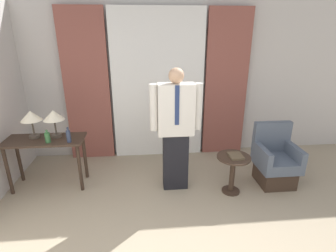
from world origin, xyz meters
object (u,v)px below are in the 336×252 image
object	(u,v)px
bottle_near_edge	(68,136)
armchair	(275,162)
desk	(46,148)
bottle_by_lamp	(47,137)
person	(176,127)
table_lamp_left	(31,117)
book	(236,156)
side_table	(233,168)
table_lamp_right	(54,117)

from	to	relation	value
bottle_near_edge	armchair	size ratio (longest dim) A/B	0.24
desk	bottle_near_edge	xyz separation A→B (m)	(0.38, -0.14, 0.22)
bottle_by_lamp	person	bearing A→B (deg)	-2.91
person	armchair	size ratio (longest dim) A/B	1.94
person	table_lamp_left	bearing A→B (deg)	171.87
desk	table_lamp_left	world-z (taller)	table_lamp_left
bottle_near_edge	armchair	bearing A→B (deg)	-1.73
desk	book	world-z (taller)	desk
table_lamp_left	bottle_near_edge	world-z (taller)	table_lamp_left
table_lamp_left	armchair	distance (m)	3.62
armchair	book	size ratio (longest dim) A/B	4.11
desk	table_lamp_left	distance (m)	0.48
person	side_table	xyz separation A→B (m)	(0.79, -0.21, -0.57)
side_table	desk	bearing A→B (deg)	170.87
table_lamp_left	side_table	distance (m)	2.93
armchair	side_table	distance (m)	0.75
bottle_near_edge	side_table	world-z (taller)	bottle_near_edge
bottle_by_lamp	side_table	xyz separation A→B (m)	(2.56, -0.30, -0.45)
person	book	distance (m)	0.92
table_lamp_left	table_lamp_right	distance (m)	0.31
table_lamp_left	person	bearing A→B (deg)	-8.13
bottle_near_edge	person	distance (m)	1.48
person	side_table	bearing A→B (deg)	-15.01
table_lamp_left	table_lamp_right	size ratio (longest dim) A/B	1.00
bottle_near_edge	armchair	distance (m)	3.04
table_lamp_right	armchair	world-z (taller)	table_lamp_right
table_lamp_left	table_lamp_right	bearing A→B (deg)	0.00
table_lamp_right	person	distance (m)	1.74
bottle_by_lamp	person	distance (m)	1.77
table_lamp_left	book	world-z (taller)	table_lamp_left
desk	side_table	bearing A→B (deg)	-9.13
bottle_by_lamp	side_table	size ratio (longest dim) A/B	0.32
bottle_by_lamp	bottle_near_edge	bearing A→B (deg)	-2.50
side_table	book	world-z (taller)	book
bottle_by_lamp	book	xyz separation A→B (m)	(2.58, -0.32, -0.25)
book	person	bearing A→B (deg)	164.46
table_lamp_right	armchair	distance (m)	3.32
side_table	book	bearing A→B (deg)	-33.35
desk	table_lamp_left	size ratio (longest dim) A/B	2.74
person	side_table	world-z (taller)	person
side_table	book	distance (m)	0.20
table_lamp_left	armchair	world-z (taller)	table_lamp_left
desk	side_table	world-z (taller)	desk
table_lamp_left	armchair	size ratio (longest dim) A/B	0.44
bottle_near_edge	book	size ratio (longest dim) A/B	0.98
bottle_by_lamp	person	xyz separation A→B (m)	(1.76, -0.09, 0.12)
bottle_near_edge	person	size ratio (longest dim) A/B	0.12
table_lamp_right	bottle_by_lamp	bearing A→B (deg)	-105.78
armchair	side_table	bearing A→B (deg)	-164.68
side_table	armchair	bearing A→B (deg)	15.32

